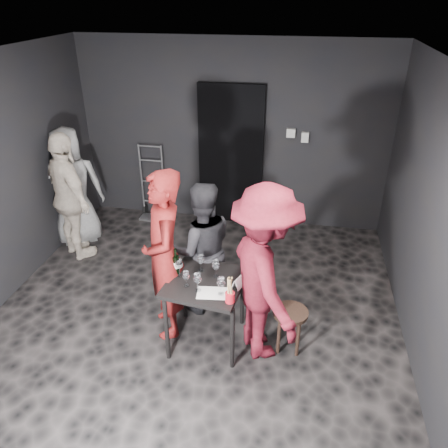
% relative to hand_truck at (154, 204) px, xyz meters
% --- Properties ---
extents(floor, '(4.50, 5.00, 0.02)m').
position_rel_hand_truck_xyz_m(floor, '(1.22, -2.32, -0.22)').
color(floor, black).
rests_on(floor, ground).
extents(ceiling, '(4.50, 5.00, 0.02)m').
position_rel_hand_truck_xyz_m(ceiling, '(1.22, -2.32, 2.48)').
color(ceiling, silver).
rests_on(ceiling, ground).
extents(wall_back, '(4.50, 0.04, 2.70)m').
position_rel_hand_truck_xyz_m(wall_back, '(1.22, 0.18, 1.13)').
color(wall_back, black).
rests_on(wall_back, ground).
extents(wall_right, '(0.04, 5.00, 2.70)m').
position_rel_hand_truck_xyz_m(wall_right, '(3.47, -2.32, 1.13)').
color(wall_right, black).
rests_on(wall_right, ground).
extents(doorway, '(0.95, 0.10, 2.10)m').
position_rel_hand_truck_xyz_m(doorway, '(1.22, 0.12, 0.83)').
color(doorway, black).
rests_on(doorway, ground).
extents(wallbox_upper, '(0.12, 0.06, 0.12)m').
position_rel_hand_truck_xyz_m(wallbox_upper, '(2.07, 0.13, 1.23)').
color(wallbox_upper, '#B7B7B2').
rests_on(wallbox_upper, wall_back).
extents(wallbox_lower, '(0.10, 0.06, 0.14)m').
position_rel_hand_truck_xyz_m(wallbox_lower, '(2.27, 0.13, 1.18)').
color(wallbox_lower, '#B7B7B2').
rests_on(wallbox_lower, wall_back).
extents(hand_truck, '(0.39, 0.34, 1.18)m').
position_rel_hand_truck_xyz_m(hand_truck, '(0.00, 0.00, 0.00)').
color(hand_truck, '#B2B2B7').
rests_on(hand_truck, floor).
extents(tasting_table, '(0.72, 0.72, 0.75)m').
position_rel_hand_truck_xyz_m(tasting_table, '(1.44, -2.57, 0.44)').
color(tasting_table, black).
rests_on(tasting_table, floor).
extents(stool, '(0.35, 0.35, 0.47)m').
position_rel_hand_truck_xyz_m(stool, '(2.27, -2.54, 0.16)').
color(stool, black).
rests_on(stool, floor).
extents(server_red, '(0.80, 0.94, 2.18)m').
position_rel_hand_truck_xyz_m(server_red, '(0.99, -2.45, 0.87)').
color(server_red, maroon).
rests_on(server_red, floor).
extents(woman_black, '(0.87, 0.69, 1.57)m').
position_rel_hand_truck_xyz_m(woman_black, '(1.27, -2.03, 0.57)').
color(woman_black, '#242428').
rests_on(woman_black, floor).
extents(man_maroon, '(1.22, 1.54, 2.16)m').
position_rel_hand_truck_xyz_m(man_maroon, '(2.00, -2.59, 0.86)').
color(man_maroon, maroon).
rests_on(man_maroon, floor).
extents(bystander_cream, '(1.25, 1.15, 1.98)m').
position_rel_hand_truck_xyz_m(bystander_cream, '(-0.65, -1.28, 0.77)').
color(bystander_cream, beige).
rests_on(bystander_cream, floor).
extents(bystander_grey, '(1.03, 0.87, 1.85)m').
position_rel_hand_truck_xyz_m(bystander_grey, '(-0.81, -0.91, 0.71)').
color(bystander_grey, gray).
rests_on(bystander_grey, floor).
extents(tasting_mat, '(0.31, 0.22, 0.00)m').
position_rel_hand_truck_xyz_m(tasting_mat, '(1.54, -2.75, 0.54)').
color(tasting_mat, white).
rests_on(tasting_mat, tasting_table).
extents(wine_glass_a, '(0.07, 0.07, 0.18)m').
position_rel_hand_truck_xyz_m(wine_glass_a, '(1.28, -2.69, 0.62)').
color(wine_glass_a, white).
rests_on(wine_glass_a, tasting_table).
extents(wine_glass_b, '(0.09, 0.09, 0.20)m').
position_rel_hand_truck_xyz_m(wine_glass_b, '(1.16, -2.54, 0.64)').
color(wine_glass_b, white).
rests_on(wine_glass_b, tasting_table).
extents(wine_glass_c, '(0.08, 0.08, 0.20)m').
position_rel_hand_truck_xyz_m(wine_glass_c, '(1.35, -2.41, 0.63)').
color(wine_glass_c, white).
rests_on(wine_glass_c, tasting_table).
extents(wine_glass_d, '(0.10, 0.10, 0.21)m').
position_rel_hand_truck_xyz_m(wine_glass_d, '(1.40, -2.74, 0.64)').
color(wine_glass_d, white).
rests_on(wine_glass_d, tasting_table).
extents(wine_glass_e, '(0.09, 0.09, 0.20)m').
position_rel_hand_truck_xyz_m(wine_glass_e, '(1.62, -2.75, 0.64)').
color(wine_glass_e, white).
rests_on(wine_glass_e, tasting_table).
extents(wine_glass_f, '(0.10, 0.10, 0.21)m').
position_rel_hand_truck_xyz_m(wine_glass_f, '(1.52, -2.49, 0.64)').
color(wine_glass_f, white).
rests_on(wine_glass_f, tasting_table).
extents(wine_bottle, '(0.07, 0.07, 0.29)m').
position_rel_hand_truck_xyz_m(wine_bottle, '(1.13, -2.51, 0.64)').
color(wine_bottle, black).
rests_on(wine_bottle, tasting_table).
extents(breadstick_cup, '(0.09, 0.09, 0.28)m').
position_rel_hand_truck_xyz_m(breadstick_cup, '(1.72, -2.84, 0.66)').
color(breadstick_cup, red).
rests_on(breadstick_cup, tasting_table).
extents(reserved_card, '(0.14, 0.17, 0.11)m').
position_rel_hand_truck_xyz_m(reserved_card, '(1.75, -2.61, 0.59)').
color(reserved_card, white).
rests_on(reserved_card, tasting_table).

